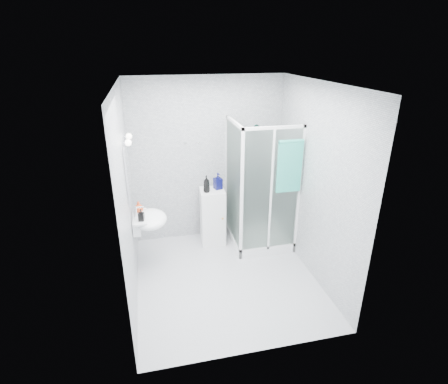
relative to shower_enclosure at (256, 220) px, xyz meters
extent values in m
cube|color=#BBBFC2|center=(-0.67, -0.77, 0.85)|extent=(2.40, 2.60, 2.60)
cube|color=silver|center=(-0.67, -0.77, -0.44)|extent=(2.40, 2.60, 0.01)
cube|color=white|center=(-0.67, -0.77, 2.15)|extent=(2.40, 2.60, 0.01)
cube|color=white|center=(0.08, 0.08, -0.39)|extent=(0.90, 0.90, 0.12)
cube|color=white|center=(-0.35, 0.08, 1.53)|extent=(0.04, 0.90, 0.04)
cube|color=white|center=(0.08, -0.35, 1.53)|extent=(0.90, 0.04, 0.04)
cube|color=white|center=(-0.35, -0.35, 0.55)|extent=(0.04, 0.04, 2.00)
cube|color=white|center=(-0.36, 0.08, 0.59)|extent=(0.02, 0.82, 1.84)
cube|color=white|center=(0.08, -0.36, 0.59)|extent=(0.82, 0.02, 1.84)
cube|color=white|center=(0.08, -0.35, 0.59)|extent=(0.03, 0.04, 1.84)
cylinder|color=silver|center=(0.08, 0.47, 0.90)|extent=(0.02, 0.02, 1.00)
cylinder|color=silver|center=(0.08, 0.44, 1.37)|extent=(0.09, 0.05, 0.09)
cylinder|color=silver|center=(0.13, 0.50, 0.60)|extent=(0.12, 0.04, 0.12)
cylinder|color=silver|center=(0.36, -0.39, 1.33)|extent=(0.03, 0.05, 0.03)
cube|color=white|center=(-1.81, -0.32, 0.30)|extent=(0.10, 0.40, 0.18)
ellipsoid|color=white|center=(-1.63, -0.32, 0.35)|extent=(0.46, 0.56, 0.20)
cube|color=white|center=(-1.75, -0.32, 0.40)|extent=(0.16, 0.50, 0.02)
cylinder|color=silver|center=(-1.81, -0.32, 0.48)|extent=(0.04, 0.04, 0.16)
cylinder|color=silver|center=(-1.76, -0.32, 0.55)|extent=(0.12, 0.02, 0.02)
cube|color=white|center=(-1.85, -0.32, 1.05)|extent=(0.02, 0.60, 0.70)
cylinder|color=silver|center=(-1.84, -0.48, 1.47)|extent=(0.05, 0.04, 0.04)
sphere|color=white|center=(-1.80, -0.48, 1.47)|extent=(0.08, 0.08, 0.08)
cylinder|color=silver|center=(-1.84, -0.16, 1.47)|extent=(0.05, 0.04, 0.04)
sphere|color=white|center=(-1.80, -0.16, 1.47)|extent=(0.08, 0.08, 0.08)
cylinder|color=silver|center=(-1.02, 0.50, 1.17)|extent=(0.02, 0.04, 0.02)
sphere|color=silver|center=(-1.02, 0.48, 1.17)|extent=(0.03, 0.03, 0.03)
cylinder|color=silver|center=(-0.82, 0.50, 1.17)|extent=(0.02, 0.04, 0.02)
sphere|color=silver|center=(-0.82, 0.48, 1.17)|extent=(0.03, 0.03, 0.03)
cube|color=white|center=(-0.65, 0.25, 0.01)|extent=(0.40, 0.40, 0.91)
cube|color=white|center=(-0.65, 0.07, 0.01)|extent=(0.34, 0.03, 0.78)
sphere|color=orange|center=(-0.53, 0.05, 0.05)|extent=(0.03, 0.03, 0.03)
cube|color=teal|center=(0.31, -0.40, 0.98)|extent=(0.35, 0.04, 0.73)
cylinder|color=teal|center=(0.31, -0.40, 1.35)|extent=(0.35, 0.05, 0.05)
imported|color=black|center=(-0.75, 0.19, 0.60)|extent=(0.13, 0.13, 0.26)
imported|color=#0B0D46|center=(-0.56, 0.29, 0.59)|extent=(0.14, 0.14, 0.26)
imported|color=#D24318|center=(-1.77, -0.18, 0.49)|extent=(0.16, 0.16, 0.16)
imported|color=black|center=(-1.74, -0.46, 0.50)|extent=(0.09, 0.09, 0.16)
camera|label=1|loc=(-1.58, -4.66, 2.54)|focal=28.00mm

